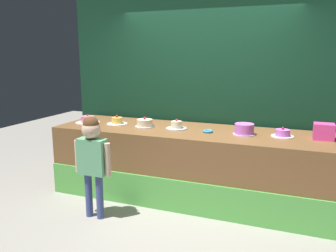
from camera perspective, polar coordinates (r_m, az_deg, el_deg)
name	(u,v)px	position (r m, az deg, el deg)	size (l,w,h in m)	color
ground_plane	(179,212)	(4.24, 1.81, -14.37)	(12.00, 12.00, 0.00)	gray
stage_platform	(192,164)	(4.52, 4.03, -6.43)	(3.66, 1.06, 0.92)	brown
curtain_backdrop	(206,77)	(4.90, 6.40, 8.27)	(4.21, 0.08, 3.15)	#113823
child_figure	(92,153)	(3.94, -12.65, -4.53)	(0.47, 0.21, 1.21)	#3F4C8C
pink_box	(324,132)	(4.26, 24.77, -0.86)	(0.22, 0.18, 0.19)	#F544A0
donut	(208,131)	(4.28, 6.74, -0.87)	(0.13, 0.13, 0.03)	#3399D8
cake_far_left	(88,120)	(5.00, -13.39, 1.00)	(0.35, 0.35, 0.12)	white
cake_left	(117,121)	(4.82, -8.59, 0.79)	(0.29, 0.29, 0.13)	white
cake_center_left	(145,123)	(4.59, -3.95, 0.48)	(0.27, 0.27, 0.14)	silver
cake_center_right	(176,126)	(4.46, 1.44, 0.06)	(0.28, 0.28, 0.13)	silver
cake_right	(244,129)	(4.23, 12.74, -0.54)	(0.27, 0.27, 0.14)	silver
cake_far_right	(283,133)	(4.25, 18.75, -1.20)	(0.27, 0.27, 0.12)	white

